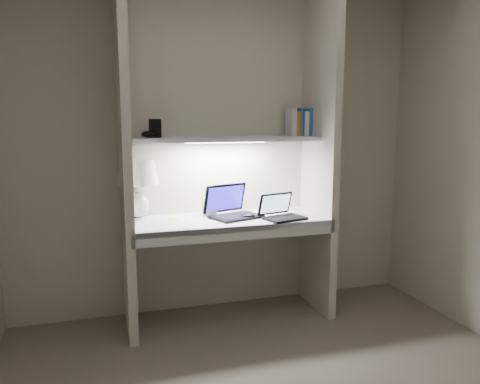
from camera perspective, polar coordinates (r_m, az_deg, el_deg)
name	(u,v)px	position (r m, az deg, el deg)	size (l,w,h in m)	color
back_wall	(219,151)	(3.66, -2.56, 5.02)	(3.20, 0.01, 2.50)	beige
alcove_panel_left	(125,156)	(3.28, -13.83, 4.30)	(0.06, 0.55, 2.50)	beige
alcove_panel_right	(320,151)	(3.66, 9.72, 4.90)	(0.06, 0.55, 2.50)	beige
desk	(229,221)	(3.47, -1.37, -3.55)	(1.40, 0.55, 0.04)	white
desk_apron	(239,233)	(3.23, -0.13, -5.03)	(1.46, 0.03, 0.10)	silver
shelf	(225,139)	(3.48, -1.83, 6.47)	(1.40, 0.36, 0.03)	silver
strip_light	(225,142)	(3.48, -1.83, 6.11)	(0.60, 0.04, 0.01)	white
table_lamp	(138,179)	(3.44, -12.36, 1.52)	(0.30, 0.30, 0.44)	white
laptop_main	(232,210)	(3.51, -0.99, -2.15)	(0.44, 0.41, 0.24)	black
laptop_netbook	(281,213)	(3.47, 5.05, -2.54)	(0.34, 0.31, 0.18)	black
speaker	(210,207)	(3.57, -3.73, -1.78)	(0.10, 0.07, 0.13)	silver
mouse	(248,216)	(3.45, 1.02, -2.96)	(0.11, 0.07, 0.04)	black
cable_coil	(217,217)	(3.49, -2.78, -3.04)	(0.11, 0.11, 0.01)	black
sticky_note	(172,219)	(3.48, -8.23, -3.25)	(0.07, 0.07, 0.00)	yellow
book_row	(300,123)	(3.73, 7.35, 8.36)	(0.20, 0.14, 0.21)	white
shelf_box	(155,128)	(3.44, -10.31, 7.65)	(0.08, 0.06, 0.13)	black
shelf_gadget	(149,134)	(3.39, -11.00, 6.94)	(0.12, 0.08, 0.05)	black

